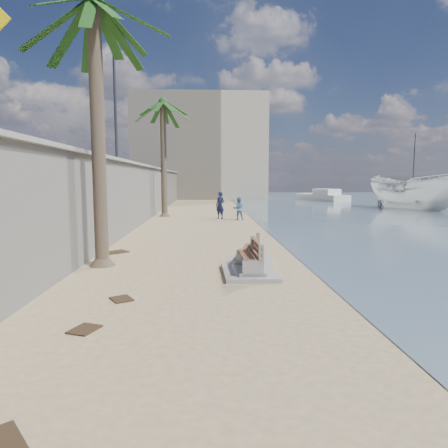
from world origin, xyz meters
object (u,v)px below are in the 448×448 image
bench_near (249,261)px  person_a (220,203)px  palm_back (163,104)px  sailboat_west (412,198)px  boat_cruiser (414,190)px  yacht_far (321,198)px  person_b (238,208)px  bench_far (250,252)px  palm_mid (93,5)px

bench_near → person_a: size_ratio=1.04×
palm_back → sailboat_west: palm_back is taller
person_a → boat_cruiser: bearing=62.3°
yacht_far → sailboat_west: sailboat_west is taller
sailboat_west → bench_near: bearing=-122.6°
person_a → person_b: person_a is taller
bench_far → person_b: person_b is taller
person_a → sailboat_west: bearing=81.5°
person_a → person_b: bearing=1.4°
bench_near → palm_mid: 8.71m
palm_back → person_a: bearing=-25.0°
bench_near → bench_far: (0.18, 1.46, -0.03)m
bench_near → palm_mid: (-4.48, 1.32, 7.35)m
bench_near → person_a: 16.05m
palm_mid → sailboat_west: bearing=52.2°
bench_far → person_b: 13.70m
bench_far → boat_cruiser: (17.07, 22.29, 1.34)m
person_b → palm_mid: bearing=65.7°
palm_mid → sailboat_west: (30.27, 38.97, -7.45)m
person_b → yacht_far: bearing=-120.5°
person_a → palm_mid: bearing=-67.3°
bench_near → person_b: (0.88, 15.14, 0.43)m
bench_near → palm_mid: bearing=163.6°
bench_near → boat_cruiser: (17.24, 23.75, 1.31)m
bench_near → person_b: size_ratio=1.32×
person_a → sailboat_west: size_ratio=0.24×
palm_back → yacht_far: 28.94m
palm_back → sailboat_west: bearing=36.7°
bench_far → boat_cruiser: size_ratio=0.52×
person_b → sailboat_west: bearing=-137.8°
bench_near → yacht_far: size_ratio=0.25×
boat_cruiser → sailboat_west: 18.67m
yacht_far → person_a: bearing=132.0°
palm_mid → person_b: (5.36, 13.83, -6.92)m
boat_cruiser → palm_back: bearing=173.5°
palm_back → yacht_far: (17.75, 21.55, -7.61)m
palm_back → person_b: 9.22m
bench_far → person_b: size_ratio=1.33×
bench_far → palm_back: size_ratio=0.24×
palm_back → yacht_far: size_ratio=1.03×
bench_near → yacht_far: 41.68m
person_b → sailboat_west: 35.40m
sailboat_west → palm_mid: bearing=-127.8°
bench_far → yacht_far: bearing=70.7°
bench_far → boat_cruiser: 28.10m
bench_near → sailboat_west: size_ratio=0.25×
palm_mid → person_a: size_ratio=4.14×
bench_near → palm_back: palm_back is taller
palm_mid → boat_cruiser: palm_mid is taller
bench_near → yacht_far: yacht_far is taller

